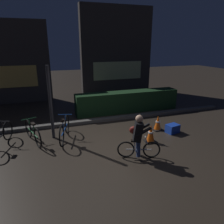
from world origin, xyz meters
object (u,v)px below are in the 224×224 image
blue_crate (173,129)px  parked_bike_left_mid (33,132)px  street_post (51,103)px  cyclist (138,136)px  traffic_cone_near (151,134)px  parked_bike_center_left (64,129)px  parked_bike_leftmost (0,136)px  traffic_cone_far (158,123)px

blue_crate → parked_bike_left_mid: bearing=170.4°
street_post → blue_crate: 4.26m
street_post → cyclist: street_post is taller
traffic_cone_near → blue_crate: (1.09, 0.40, -0.12)m
traffic_cone_near → parked_bike_center_left: bearing=157.3°
parked_bike_leftmost → traffic_cone_far: bearing=-76.1°
cyclist → traffic_cone_near: bearing=62.3°
street_post → blue_crate: street_post is taller
cyclist → traffic_cone_far: bearing=64.9°
parked_bike_left_mid → blue_crate: size_ratio=3.43×
parked_bike_center_left → parked_bike_leftmost: bearing=103.3°
traffic_cone_far → parked_bike_left_mid: bearing=174.9°
street_post → parked_bike_leftmost: 1.78m
parked_bike_left_mid → blue_crate: 4.73m
parked_bike_leftmost → traffic_cone_far: size_ratio=2.81×
street_post → cyclist: size_ratio=1.92×
parked_bike_leftmost → street_post: bearing=-67.3°
parked_bike_center_left → traffic_cone_near: bearing=-96.7°
parked_bike_left_mid → parked_bike_center_left: bearing=-114.4°
traffic_cone_far → blue_crate: (0.37, -0.40, -0.11)m
parked_bike_left_mid → traffic_cone_near: parked_bike_left_mid is taller
street_post → parked_bike_left_mid: bearing=-169.6°
street_post → parked_bike_left_mid: size_ratio=1.59×
street_post → parked_bike_leftmost: bearing=-175.4°
parked_bike_left_mid → traffic_cone_near: 3.76m
street_post → traffic_cone_near: 3.34m
parked_bike_leftmost → parked_bike_center_left: size_ratio=0.94×
street_post → traffic_cone_near: (2.93, -1.30, -0.92)m
traffic_cone_near → cyclist: size_ratio=0.45×
traffic_cone_near → traffic_cone_far: size_ratio=1.05×
blue_crate → cyclist: bearing=-149.1°
parked_bike_leftmost → blue_crate: size_ratio=3.45×
street_post → parked_bike_center_left: (0.35, -0.22, -0.85)m
traffic_cone_far → parked_bike_center_left: bearing=175.1°
street_post → parked_bike_leftmost: (-1.55, -0.13, -0.86)m
street_post → traffic_cone_near: bearing=-23.9°
parked_bike_leftmost → cyclist: 4.16m
parked_bike_center_left → blue_crate: 3.74m
parked_bike_leftmost → blue_crate: bearing=-79.9°
blue_crate → cyclist: cyclist is taller
street_post → parked_bike_left_mid: 1.08m
cyclist → street_post: bearing=156.1°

